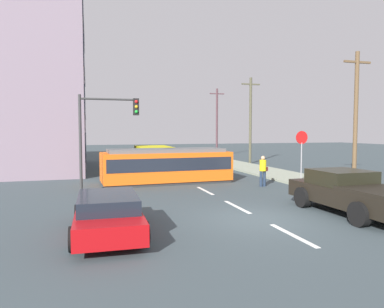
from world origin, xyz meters
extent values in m
plane|color=#384449|center=(0.00, 10.00, 0.00)|extent=(120.00, 120.00, 0.00)
cube|color=gray|center=(6.80, 6.00, 0.07)|extent=(3.20, 36.00, 0.14)
cube|color=silver|center=(0.00, -2.00, 0.01)|extent=(0.16, 2.40, 0.01)
cube|color=silver|center=(0.00, 2.00, 0.01)|extent=(0.16, 2.40, 0.01)
cube|color=silver|center=(0.00, 6.00, 0.01)|extent=(0.16, 2.40, 0.01)
cube|color=silver|center=(0.00, 15.33, 0.01)|extent=(0.16, 2.40, 0.01)
cube|color=silver|center=(0.00, 21.33, 0.01)|extent=(0.16, 2.40, 0.01)
cube|color=#2D3847|center=(-5.81, 19.65, 1.92)|extent=(0.06, 12.38, 1.92)
cube|color=#2D3847|center=(-5.81, 19.65, 5.12)|extent=(0.06, 12.38, 1.92)
cube|color=#2D3847|center=(-5.81, 19.65, 8.32)|extent=(0.06, 12.38, 1.92)
cube|color=#2D3847|center=(-5.81, 19.65, 11.52)|extent=(0.06, 12.38, 1.92)
cube|color=orange|center=(-1.27, 9.33, 0.97)|extent=(7.50, 2.84, 1.64)
cube|color=#2D2D2D|center=(-1.27, 9.33, 0.07)|extent=(7.35, 2.71, 0.15)
cube|color=#5A5B5D|center=(-1.27, 9.33, 1.89)|extent=(6.74, 2.43, 0.20)
cube|color=#1E232D|center=(-1.27, 9.33, 1.17)|extent=(7.21, 2.86, 0.72)
cube|color=#D1C512|center=(-0.80, 15.85, 1.07)|extent=(2.64, 5.69, 1.53)
cube|color=black|center=(-0.86, 13.09, 1.30)|extent=(2.25, 0.18, 0.92)
cube|color=black|center=(-0.80, 15.85, 1.34)|extent=(2.66, 4.84, 0.61)
cylinder|color=black|center=(-0.84, 14.05, 0.45)|extent=(2.57, 0.96, 0.90)
cylinder|color=black|center=(-0.75, 17.65, 0.45)|extent=(2.57, 0.96, 0.90)
cylinder|color=#1F2D43|center=(3.36, 6.47, 0.42)|extent=(0.16, 0.16, 0.85)
cylinder|color=#1F2D43|center=(3.56, 6.47, 0.42)|extent=(0.16, 0.16, 0.85)
cylinder|color=yellow|center=(3.46, 6.47, 1.15)|extent=(0.36, 0.36, 0.60)
sphere|color=tan|center=(3.46, 6.47, 1.56)|extent=(0.22, 0.22, 0.22)
cube|color=maroon|center=(3.68, 6.52, 0.95)|extent=(0.17, 0.22, 0.24)
cube|color=black|center=(3.49, -0.26, 0.68)|extent=(2.10, 5.04, 0.65)
cube|color=black|center=(3.48, 0.29, 1.27)|extent=(1.94, 1.94, 0.55)
cube|color=black|center=(3.52, -1.63, 1.06)|extent=(2.04, 2.29, 0.12)
cylinder|color=black|center=(2.46, 1.22, 0.40)|extent=(0.30, 0.81, 0.80)
cylinder|color=black|center=(4.46, 1.26, 0.40)|extent=(0.30, 0.81, 0.80)
cylinder|color=black|center=(2.52, -1.78, 0.40)|extent=(0.30, 0.81, 0.80)
cube|color=#AD0D11|center=(-5.12, -0.34, 0.52)|extent=(1.86, 4.61, 0.55)
cube|color=black|center=(-5.12, -0.49, 0.99)|extent=(1.68, 2.55, 0.40)
cylinder|color=black|center=(-5.98, 1.05, 0.32)|extent=(0.23, 0.64, 0.64)
cylinder|color=black|center=(-4.20, 1.02, 0.32)|extent=(0.23, 0.64, 0.64)
cylinder|color=black|center=(-6.03, -1.69, 0.32)|extent=(0.23, 0.64, 0.64)
cylinder|color=black|center=(-4.26, -1.73, 0.32)|extent=(0.23, 0.64, 0.64)
cylinder|color=gray|center=(6.30, 7.15, 1.24)|extent=(0.07, 0.07, 2.20)
cylinder|color=red|center=(6.30, 7.15, 2.64)|extent=(0.76, 0.04, 0.76)
cylinder|color=#333333|center=(-5.99, 7.21, 2.39)|extent=(0.14, 0.14, 4.78)
cylinder|color=#333333|center=(-4.64, 7.21, 4.58)|extent=(2.71, 0.10, 0.10)
cube|color=black|center=(-3.28, 7.21, 4.23)|extent=(0.28, 0.24, 0.84)
sphere|color=red|center=(-3.28, 7.08, 4.48)|extent=(0.16, 0.16, 0.16)
sphere|color=gold|center=(-3.28, 7.08, 4.23)|extent=(0.16, 0.16, 0.16)
sphere|color=green|center=(-3.28, 7.08, 3.98)|extent=(0.16, 0.16, 0.16)
cylinder|color=brown|center=(9.32, 6.33, 3.79)|extent=(0.24, 0.24, 7.58)
cube|color=brown|center=(9.32, 6.33, 6.98)|extent=(1.80, 0.12, 0.12)
cylinder|color=#4E4B37|center=(8.76, 19.11, 3.95)|extent=(0.24, 0.24, 7.90)
cube|color=#4E4B37|center=(8.76, 19.11, 7.30)|extent=(1.80, 0.12, 0.12)
cylinder|color=#52353B|center=(9.09, 28.87, 4.02)|extent=(0.24, 0.24, 8.03)
cube|color=#52353B|center=(9.09, 28.87, 7.43)|extent=(1.80, 0.12, 0.12)
camera|label=1|loc=(-5.63, -10.87, 3.00)|focal=33.24mm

